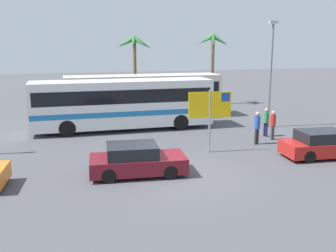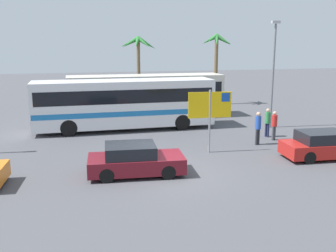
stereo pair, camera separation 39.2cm
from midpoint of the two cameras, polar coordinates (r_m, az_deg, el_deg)
ground at (r=16.52m, az=-0.27°, el=-7.07°), size 120.00×120.00×0.00m
bus_front_coach at (r=24.68m, az=-7.19°, el=3.55°), size 11.37×2.52×3.17m
bus_rear_coach at (r=28.47m, az=-4.06°, el=4.76°), size 11.37×2.52×3.17m
ferry_sign at (r=19.27m, az=5.80°, el=2.80°), size 2.20×0.25×3.20m
car_maroon at (r=16.26m, az=-5.42°, el=-5.09°), size 4.15×2.16×1.32m
car_red at (r=20.09m, az=21.72°, el=-2.56°), size 4.31×2.02×1.32m
pedestrian_crossing_lot at (r=22.76m, az=14.86°, el=0.47°), size 0.32×0.32×1.68m
pedestrian_by_bus at (r=21.46m, az=12.62°, el=0.15°), size 0.32×0.32×1.82m
pedestrian_near_sign at (r=23.43m, az=13.91°, el=0.89°), size 0.32×0.32×1.70m
lamp_post_left_side at (r=25.84m, az=14.62°, el=8.02°), size 0.56×0.20×6.84m
palm_tree_seaside at (r=34.95m, az=6.33°, el=11.58°), size 2.72×2.87×6.29m
palm_tree_inland at (r=36.17m, az=-5.37°, el=11.47°), size 3.44×3.61×6.11m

